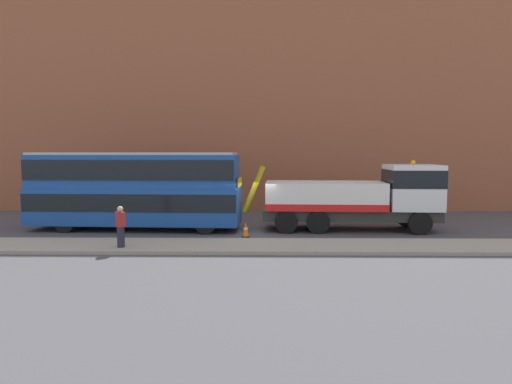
{
  "coord_description": "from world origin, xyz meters",
  "views": [
    {
      "loc": [
        0.54,
        -22.93,
        4.07
      ],
      "look_at": [
        0.23,
        0.21,
        2.0
      ],
      "focal_mm": 31.25,
      "sensor_mm": 36.0,
      "label": 1
    }
  ],
  "objects": [
    {
      "name": "ground_plane",
      "position": [
        0.0,
        0.0,
        0.0
      ],
      "size": [
        120.0,
        120.0,
        0.0
      ],
      "primitive_type": "plane",
      "color": "#424247"
    },
    {
      "name": "near_kerb",
      "position": [
        0.0,
        -4.2,
        0.07
      ],
      "size": [
        60.0,
        2.8,
        0.15
      ],
      "primitive_type": "cube",
      "color": "gray",
      "rests_on": "ground_plane"
    },
    {
      "name": "building_facade",
      "position": [
        0.0,
        8.37,
        8.07
      ],
      "size": [
        60.0,
        1.5,
        16.0
      ],
      "color": "#935138",
      "rests_on": "ground_plane"
    },
    {
      "name": "recovery_tow_truck",
      "position": [
        5.6,
        0.19,
        1.76
      ],
      "size": [
        10.2,
        3.04,
        3.67
      ],
      "rotation": [
        0.0,
        0.0,
        -0.05
      ],
      "color": "#2D2D2D",
      "rests_on": "ground_plane"
    },
    {
      "name": "double_decker_bus",
      "position": [
        -6.11,
        0.21,
        2.23
      ],
      "size": [
        11.13,
        3.04,
        4.06
      ],
      "rotation": [
        0.0,
        0.0,
        -0.05
      ],
      "color": "#19479E",
      "rests_on": "ground_plane"
    },
    {
      "name": "pedestrian_onlooker",
      "position": [
        -5.3,
        -4.83,
        0.99
      ],
      "size": [
        0.46,
        0.47,
        1.71
      ],
      "rotation": [
        0.0,
        0.0,
        0.76
      ],
      "color": "#232333",
      "rests_on": "near_kerb"
    },
    {
      "name": "traffic_cone_near_bus",
      "position": [
        -0.23,
        -1.74,
        0.34
      ],
      "size": [
        0.36,
        0.36,
        0.72
      ],
      "color": "orange",
      "rests_on": "ground_plane"
    }
  ]
}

